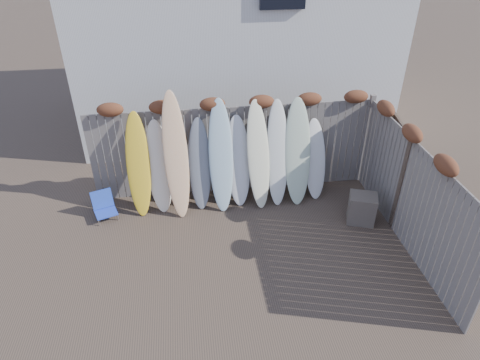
{
  "coord_description": "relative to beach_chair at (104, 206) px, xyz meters",
  "views": [
    {
      "loc": [
        -0.94,
        -5.65,
        5.46
      ],
      "look_at": [
        0.0,
        1.2,
        1.0
      ],
      "focal_mm": 32.0,
      "sensor_mm": 36.0,
      "label": 1
    }
  ],
  "objects": [
    {
      "name": "surfboard_9",
      "position": [
        4.48,
        0.26,
        0.6
      ],
      "size": [
        0.53,
        0.66,
        1.71
      ],
      "primitive_type": "ellipsoid",
      "rotation": [
        -0.31,
        0.0,
        0.09
      ],
      "color": "white",
      "rests_on": "ground"
    },
    {
      "name": "surfboard_1",
      "position": [
        1.18,
        0.26,
        0.68
      ],
      "size": [
        0.55,
        0.71,
        1.88
      ],
      "primitive_type": "ellipsoid",
      "rotation": [
        -0.31,
        0.0,
        0.08
      ],
      "color": "white",
      "rests_on": "ground"
    },
    {
      "name": "lattice_panel",
      "position": [
        5.84,
        -0.53,
        0.74
      ],
      "size": [
        0.26,
        1.32,
        1.99
      ],
      "primitive_type": "cube",
      "rotation": [
        0.0,
        0.0,
        -0.16
      ],
      "color": "#47392B",
      "rests_on": "ground"
    },
    {
      "name": "surfboard_5",
      "position": [
        2.82,
        0.27,
        0.68
      ],
      "size": [
        0.51,
        0.68,
        1.88
      ],
      "primitive_type": "ellipsoid",
      "rotation": [
        -0.31,
        0.0,
        0.01
      ],
      "color": "white",
      "rests_on": "ground"
    },
    {
      "name": "surfboard_2",
      "position": [
        1.55,
        0.13,
        0.99
      ],
      "size": [
        0.55,
        0.91,
        2.49
      ],
      "primitive_type": "ellipsoid",
      "rotation": [
        -0.31,
        0.0,
        0.08
      ],
      "color": "#FFB678",
      "rests_on": "ground"
    },
    {
      "name": "ground",
      "position": [
        2.75,
        -1.74,
        -0.26
      ],
      "size": [
        80.0,
        80.0,
        0.0
      ],
      "primitive_type": "plane",
      "color": "#493A2D"
    },
    {
      "name": "surfboard_3",
      "position": [
        2.01,
        0.25,
        0.68
      ],
      "size": [
        0.5,
        0.7,
        1.88
      ],
      "primitive_type": "ellipsoid",
      "rotation": [
        -0.31,
        0.0,
        -0.06
      ],
      "color": "slate",
      "rests_on": "ground"
    },
    {
      "name": "surfboard_8",
      "position": [
        4.06,
        0.19,
        0.84
      ],
      "size": [
        0.58,
        0.8,
        2.2
      ],
      "primitive_type": "ellipsoid",
      "rotation": [
        -0.31,
        0.0,
        -0.04
      ],
      "color": "beige",
      "rests_on": "ground"
    },
    {
      "name": "house",
      "position": [
        3.25,
        4.75,
        2.94
      ],
      "size": [
        8.5,
        5.5,
        6.33
      ],
      "color": "silver",
      "rests_on": "ground"
    },
    {
      "name": "surfboard_6",
      "position": [
        3.23,
        0.17,
        0.84
      ],
      "size": [
        0.54,
        0.82,
        2.21
      ],
      "primitive_type": "ellipsoid",
      "rotation": [
        -0.31,
        0.0,
        0.1
      ],
      "color": "#F2F1C9",
      "rests_on": "ground"
    },
    {
      "name": "surfboard_7",
      "position": [
        3.64,
        0.22,
        0.83
      ],
      "size": [
        0.49,
        0.79,
        2.17
      ],
      "primitive_type": "ellipsoid",
      "rotation": [
        -0.31,
        0.0,
        -0.05
      ],
      "color": "white",
      "rests_on": "ground"
    },
    {
      "name": "right_fence",
      "position": [
        5.74,
        -1.49,
        0.88
      ],
      "size": [
        0.28,
        4.4,
        2.24
      ],
      "color": "slate",
      "rests_on": "ground"
    },
    {
      "name": "beach_chair",
      "position": [
        0.0,
        0.0,
        0.0
      ],
      "size": [
        0.55,
        0.57,
        0.56
      ],
      "color": "blue",
      "rests_on": "ground"
    },
    {
      "name": "back_fence",
      "position": [
        2.81,
        0.65,
        0.92
      ],
      "size": [
        6.05,
        0.28,
        2.24
      ],
      "color": "slate",
      "rests_on": "ground"
    },
    {
      "name": "surfboard_0",
      "position": [
        0.78,
        0.21,
        0.78
      ],
      "size": [
        0.49,
        0.75,
        2.09
      ],
      "primitive_type": "ellipsoid",
      "rotation": [
        -0.31,
        0.0,
        -0.03
      ],
      "color": "yellow",
      "rests_on": "ground"
    },
    {
      "name": "surfboard_4",
      "position": [
        2.45,
        0.18,
        0.88
      ],
      "size": [
        0.51,
        0.81,
        2.28
      ],
      "primitive_type": "ellipsoid",
      "rotation": [
        -0.31,
        0.0,
        -0.03
      ],
      "color": "#A6C7D4",
      "rests_on": "ground"
    },
    {
      "name": "wooden_crate",
      "position": [
        5.18,
        -0.86,
        0.05
      ],
      "size": [
        0.64,
        0.59,
        0.62
      ],
      "primitive_type": "cube",
      "rotation": [
        0.0,
        0.0,
        -0.34
      ],
      "color": "#726355",
      "rests_on": "ground"
    }
  ]
}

